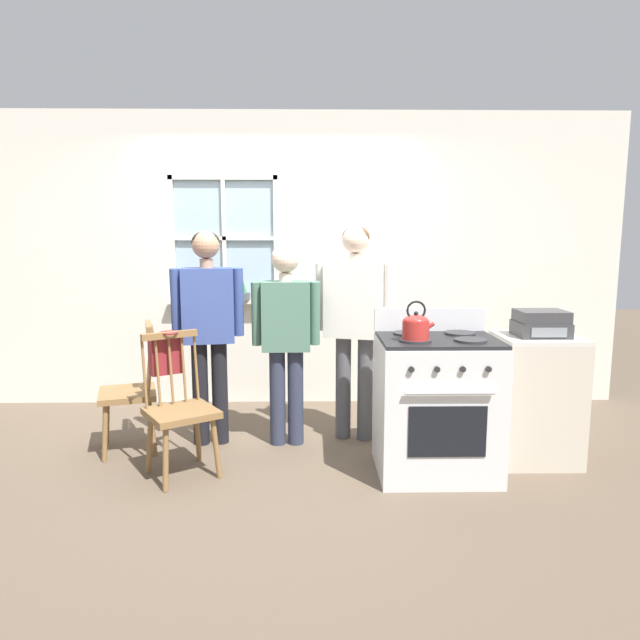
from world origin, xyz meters
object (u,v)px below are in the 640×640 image
kettle (416,326)px  potted_plant (242,295)px  person_elderly_left (208,317)px  side_counter (535,398)px  chair_near_wall (131,393)px  person_teen_center (286,326)px  chair_by_window (180,411)px  person_adult_right (355,311)px  handbag (166,354)px  stereo (541,324)px  stove (436,404)px

kettle → potted_plant: 2.15m
person_elderly_left → potted_plant: 1.03m
person_elderly_left → side_counter: person_elderly_left is taller
chair_near_wall → person_teen_center: 1.25m
chair_by_window → kettle: bearing=-37.3°
potted_plant → chair_near_wall: bearing=-121.4°
person_adult_right → handbag: person_adult_right is taller
person_adult_right → stereo: bearing=-4.8°
handbag → stereo: 2.59m
potted_plant → side_counter: size_ratio=0.21×
handbag → side_counter: size_ratio=0.34×
handbag → side_counter: bearing=0.3°
person_teen_center → stove: person_teen_center is taller
person_teen_center → handbag: (-0.81, -0.36, -0.13)m
chair_near_wall → side_counter: bearing=68.4°
potted_plant → stereo: bearing=-32.4°
chair_by_window → potted_plant: potted_plant is taller
chair_by_window → stove: 1.71m
person_teen_center → side_counter: size_ratio=1.68×
potted_plant → stereo: 2.63m
person_teen_center → chair_near_wall: bearing=-176.7°
person_teen_center → potted_plant: bearing=111.5°
side_counter → stereo: 0.54m
chair_near_wall → kettle: (2.00, -0.57, 0.59)m
person_adult_right → kettle: size_ratio=6.71×
kettle → side_counter: bearing=19.6°
chair_by_window → person_elderly_left: (0.10, 0.58, 0.55)m
person_adult_right → chair_by_window: bearing=-135.4°
chair_near_wall → potted_plant: bearing=131.7°
person_elderly_left → handbag: 0.49m
person_elderly_left → stove: bearing=-29.0°
person_elderly_left → stereo: (2.36, -0.38, 0.01)m
side_counter → person_elderly_left: bearing=171.2°
person_teen_center → stove: size_ratio=1.40×
potted_plant → handbag: size_ratio=0.63×
potted_plant → person_teen_center: bearing=-66.8°
person_elderly_left → kettle: 1.59m
stove → handbag: size_ratio=3.53×
person_teen_center → potted_plant: size_ratio=7.87×
potted_plant → stereo: (2.22, -1.41, -0.05)m
chair_by_window → person_teen_center: size_ratio=0.63×
person_adult_right → handbag: size_ratio=5.40×
kettle → stove: bearing=37.0°
stereo → handbag: bearing=179.9°
kettle → side_counter: kettle is taller
person_teen_center → kettle: person_teen_center is taller
handbag → chair_by_window: bearing=-57.1°
person_elderly_left → kettle: size_ratio=6.56×
stove → side_counter: 0.77m
chair_near_wall → person_teen_center: (1.15, 0.10, 0.48)m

